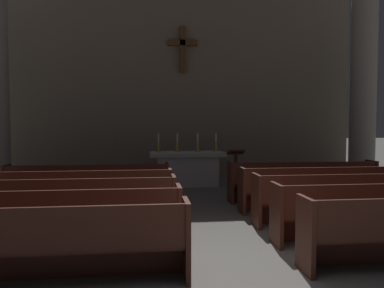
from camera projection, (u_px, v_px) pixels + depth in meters
name	position (u px, v px, depth m)	size (l,w,h in m)	color
ground_plane	(246.00, 275.00, 4.75)	(80.00, 80.00, 0.00)	#66635E
pew_left_row_1	(33.00, 245.00, 4.39)	(3.56, 0.50, 0.95)	#4C2319
pew_left_row_2	(55.00, 221.00, 5.46)	(3.56, 0.50, 0.95)	#4C2319
pew_left_row_3	(70.00, 205.00, 6.52)	(3.56, 0.50, 0.95)	#4C2319
pew_left_row_4	(81.00, 194.00, 7.58)	(3.56, 0.50, 0.95)	#4C2319
pew_left_row_5	(89.00, 185.00, 8.64)	(3.56, 0.50, 0.95)	#4C2319
pew_right_row_3	(350.00, 198.00, 7.10)	(3.56, 0.50, 0.95)	#4C2319
pew_right_row_4	(323.00, 189.00, 8.16)	(3.56, 0.50, 0.95)	#4C2319
pew_right_row_5	(303.00, 181.00, 9.23)	(3.56, 0.50, 0.95)	#4C2319
column_right_second	(364.00, 69.00, 11.54)	(1.13, 1.13, 7.11)	#9E998E
altar	(188.00, 168.00, 11.44)	(2.20, 0.90, 1.01)	#BCB7AD
candlestick_outer_left	(159.00, 146.00, 11.30)	(0.16, 0.16, 0.55)	#B79338
candlestick_inner_left	(177.00, 146.00, 11.37)	(0.16, 0.16, 0.55)	#B79338
candlestick_inner_right	(198.00, 146.00, 11.44)	(0.16, 0.16, 0.55)	#B79338
candlestick_outer_right	(216.00, 146.00, 11.50)	(0.16, 0.16, 0.55)	#B79338
apse_with_cross	(182.00, 63.00, 13.02)	(11.68, 0.43, 7.76)	gray
lectern	(236.00, 172.00, 10.38)	(0.44, 0.36, 1.15)	#4C2319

